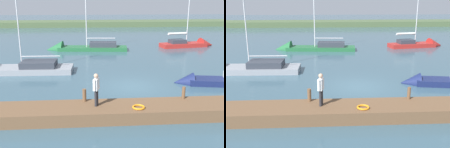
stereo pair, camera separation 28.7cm
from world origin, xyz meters
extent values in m
plane|color=#385666|center=(0.00, 0.00, 0.00)|extent=(200.00, 200.00, 0.00)
cube|color=#4C603D|center=(0.00, -47.27, 0.00)|extent=(180.00, 8.00, 2.40)
cube|color=brown|center=(0.00, 5.09, 0.33)|extent=(22.10, 2.09, 0.67)
cylinder|color=brown|center=(3.32, 4.36, 1.02)|extent=(0.21, 0.21, 0.70)
cylinder|color=brown|center=(-2.21, 4.36, 1.01)|extent=(0.18, 0.18, 0.69)
torus|color=orange|center=(0.53, 5.51, 0.72)|extent=(0.66, 0.66, 0.10)
cube|color=gray|center=(8.30, -4.53, 0.08)|extent=(7.44, 2.57, 0.78)
cube|color=#333842|center=(7.45, -4.51, 0.73)|extent=(2.96, 2.06, 0.53)
cylinder|color=silver|center=(8.90, -4.55, 4.72)|extent=(0.10, 0.10, 8.50)
cylinder|color=silver|center=(7.26, -4.51, 1.40)|extent=(3.28, 0.16, 0.08)
cone|color=navy|center=(-3.92, -0.43, 0.05)|extent=(1.65, 1.77, 1.56)
cube|color=#236638|center=(2.77, -14.67, 0.02)|extent=(8.61, 2.95, 0.83)
cone|color=#236638|center=(7.55, -15.06, 0.02)|extent=(2.22, 2.42, 2.27)
cube|color=#333842|center=(1.48, -14.57, 0.73)|extent=(3.41, 1.83, 0.58)
cylinder|color=silver|center=(3.52, -14.74, 5.17)|extent=(0.12, 0.12, 9.48)
cylinder|color=silver|center=(1.76, -14.59, 1.49)|extent=(3.52, 0.39, 0.10)
cube|color=#B22823|center=(-9.27, -16.15, 0.10)|extent=(6.36, 3.07, 0.85)
cone|color=#B22823|center=(-12.78, -16.78, 0.10)|extent=(2.16, 2.33, 2.04)
cube|color=#333842|center=(-8.42, -16.00, 0.78)|extent=(2.26, 1.76, 0.51)
cylinder|color=silver|center=(-9.73, -16.23, 4.02)|extent=(0.11, 0.11, 6.99)
cylinder|color=silver|center=(-8.33, -15.99, 1.69)|extent=(2.81, 0.58, 0.09)
cylinder|color=silver|center=(-8.33, -15.99, 1.81)|extent=(2.56, 0.72, 0.28)
cylinder|color=#28282D|center=(2.64, 4.90, 1.10)|extent=(0.14, 0.14, 0.86)
cylinder|color=#28282D|center=(2.70, 5.10, 1.10)|extent=(0.14, 0.14, 0.86)
cube|color=white|center=(2.67, 5.00, 1.84)|extent=(0.35, 0.51, 0.61)
sphere|color=tan|center=(2.67, 5.00, 2.29)|extent=(0.23, 0.23, 0.23)
cylinder|color=white|center=(2.59, 4.73, 1.85)|extent=(0.09, 0.09, 0.58)
cylinder|color=white|center=(2.76, 5.27, 1.85)|extent=(0.09, 0.09, 0.58)
camera|label=1|loc=(2.83, 17.85, 5.98)|focal=42.07mm
camera|label=2|loc=(2.54, 17.87, 5.98)|focal=42.07mm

